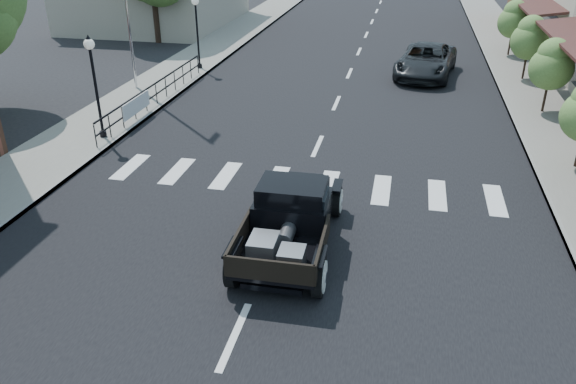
# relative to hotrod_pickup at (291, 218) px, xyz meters

# --- Properties ---
(ground) EXTENTS (120.00, 120.00, 0.00)m
(ground) POSITION_rel_hotrod_pickup_xyz_m (-0.41, -0.35, -0.85)
(ground) COLOR black
(ground) RESTS_ON ground
(road) EXTENTS (14.00, 80.00, 0.02)m
(road) POSITION_rel_hotrod_pickup_xyz_m (-0.41, 14.65, -0.84)
(road) COLOR black
(road) RESTS_ON ground
(road_markings) EXTENTS (12.00, 60.00, 0.06)m
(road_markings) POSITION_rel_hotrod_pickup_xyz_m (-0.41, 9.65, -0.85)
(road_markings) COLOR silver
(road_markings) RESTS_ON ground
(sidewalk_left) EXTENTS (3.00, 80.00, 0.15)m
(sidewalk_left) POSITION_rel_hotrod_pickup_xyz_m (-8.91, 14.65, -0.78)
(sidewalk_left) COLOR gray
(sidewalk_left) RESTS_ON ground
(sidewalk_right) EXTENTS (3.00, 80.00, 0.15)m
(sidewalk_right) POSITION_rel_hotrod_pickup_xyz_m (8.09, 14.65, -0.78)
(sidewalk_right) COLOR gray
(sidewalk_right) RESTS_ON ground
(railing) EXTENTS (0.08, 10.00, 1.00)m
(railing) POSITION_rel_hotrod_pickup_xyz_m (-7.71, 9.65, -0.20)
(railing) COLOR black
(railing) RESTS_ON sidewalk_left
(banner) EXTENTS (0.04, 2.20, 0.60)m
(banner) POSITION_rel_hotrod_pickup_xyz_m (-7.63, 7.65, -0.40)
(banner) COLOR silver
(banner) RESTS_ON sidewalk_left
(lamp_post_b) EXTENTS (0.36, 0.36, 3.57)m
(lamp_post_b) POSITION_rel_hotrod_pickup_xyz_m (-8.01, 5.65, 1.08)
(lamp_post_b) COLOR black
(lamp_post_b) RESTS_ON sidewalk_left
(lamp_post_c) EXTENTS (0.36, 0.36, 3.57)m
(lamp_post_c) POSITION_rel_hotrod_pickup_xyz_m (-8.01, 15.65, 1.08)
(lamp_post_c) COLOR black
(lamp_post_c) RESTS_ON sidewalk_left
(small_tree_c) EXTENTS (1.68, 1.68, 2.80)m
(small_tree_c) POSITION_rel_hotrod_pickup_xyz_m (7.89, 11.90, 0.70)
(small_tree_c) COLOR #537937
(small_tree_c) RESTS_ON sidewalk_right
(small_tree_d) EXTENTS (1.71, 1.71, 2.85)m
(small_tree_d) POSITION_rel_hotrod_pickup_xyz_m (7.89, 16.93, 0.72)
(small_tree_d) COLOR #537937
(small_tree_d) RESTS_ON sidewalk_right
(small_tree_e) EXTENTS (1.70, 1.70, 2.84)m
(small_tree_e) POSITION_rel_hotrod_pickup_xyz_m (7.89, 22.01, 0.72)
(small_tree_e) COLOR #537937
(small_tree_e) RESTS_ON sidewalk_right
(hotrod_pickup) EXTENTS (2.36, 4.94, 1.70)m
(hotrod_pickup) POSITION_rel_hotrod_pickup_xyz_m (0.00, 0.00, 0.00)
(hotrod_pickup) COLOR black
(hotrod_pickup) RESTS_ON ground
(second_car) EXTENTS (3.31, 5.77, 1.52)m
(second_car) POSITION_rel_hotrod_pickup_xyz_m (3.29, 16.94, -0.09)
(second_car) COLOR black
(second_car) RESTS_ON ground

